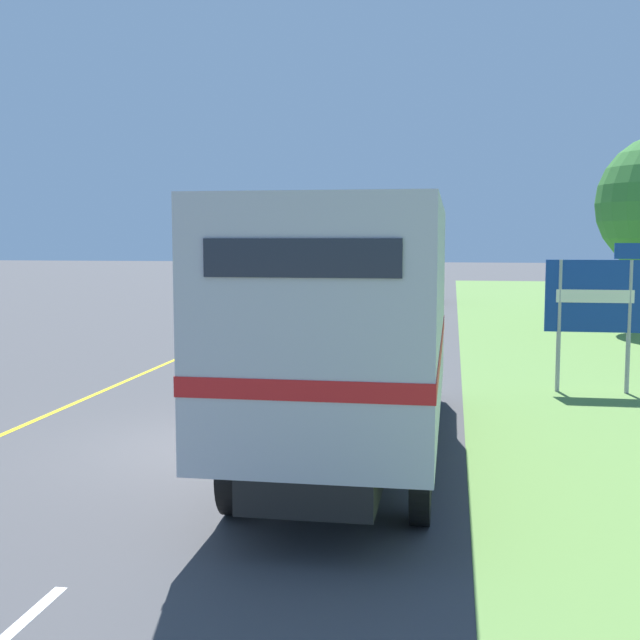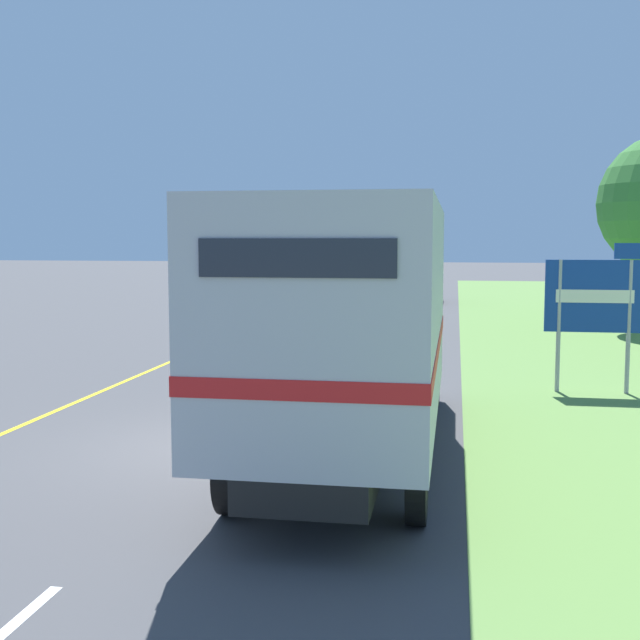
# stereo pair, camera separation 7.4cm
# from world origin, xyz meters

# --- Properties ---
(ground_plane) EXTENTS (200.00, 200.00, 0.00)m
(ground_plane) POSITION_xyz_m (0.00, 0.00, 0.00)
(ground_plane) COLOR #444447
(edge_line_yellow) EXTENTS (0.12, 67.27, 0.01)m
(edge_line_yellow) POSITION_xyz_m (-3.70, 17.05, 0.00)
(edge_line_yellow) COLOR yellow
(edge_line_yellow) RESTS_ON ground
(centre_dash_near) EXTENTS (0.12, 2.60, 0.01)m
(centre_dash_near) POSITION_xyz_m (0.00, 0.23, 0.00)
(centre_dash_near) COLOR white
(centre_dash_near) RESTS_ON ground
(centre_dash_mid_a) EXTENTS (0.12, 2.60, 0.01)m
(centre_dash_mid_a) POSITION_xyz_m (0.00, 6.83, 0.00)
(centre_dash_mid_a) COLOR white
(centre_dash_mid_a) RESTS_ON ground
(centre_dash_mid_b) EXTENTS (0.12, 2.60, 0.01)m
(centre_dash_mid_b) POSITION_xyz_m (0.00, 13.43, 0.00)
(centre_dash_mid_b) COLOR white
(centre_dash_mid_b) RESTS_ON ground
(centre_dash_far) EXTENTS (0.12, 2.60, 0.01)m
(centre_dash_far) POSITION_xyz_m (0.00, 20.03, 0.00)
(centre_dash_far) COLOR white
(centre_dash_far) RESTS_ON ground
(centre_dash_farthest) EXTENTS (0.12, 2.60, 0.01)m
(centre_dash_farthest) POSITION_xyz_m (0.00, 26.63, 0.00)
(centre_dash_farthest) COLOR white
(centre_dash_farthest) RESTS_ON ground
(horse_trailer_truck) EXTENTS (2.49, 8.80, 3.60)m
(horse_trailer_truck) POSITION_xyz_m (2.09, -0.30, 2.01)
(horse_trailer_truck) COLOR black
(horse_trailer_truck) RESTS_ON ground
(lead_car_white) EXTENTS (1.80, 4.15, 2.02)m
(lead_car_white) POSITION_xyz_m (-1.92, 14.97, 1.01)
(lead_car_white) COLOR black
(lead_car_white) RESTS_ON ground
(lead_car_blue_ahead) EXTENTS (1.80, 3.83, 1.90)m
(lead_car_blue_ahead) POSITION_xyz_m (1.93, 28.68, 0.96)
(lead_car_blue_ahead) COLOR black
(lead_car_blue_ahead) RESTS_ON ground
(lead_car_white_ahead) EXTENTS (1.80, 3.97, 2.03)m
(lead_car_white_ahead) POSITION_xyz_m (-1.90, 40.64, 1.01)
(lead_car_white_ahead) COLOR black
(lead_car_white_ahead) RESTS_ON ground
(highway_sign) EXTENTS (1.97, 0.09, 3.08)m
(highway_sign) POSITION_xyz_m (6.37, 5.44, 1.93)
(highway_sign) COLOR #9E9EA3
(highway_sign) RESTS_ON ground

